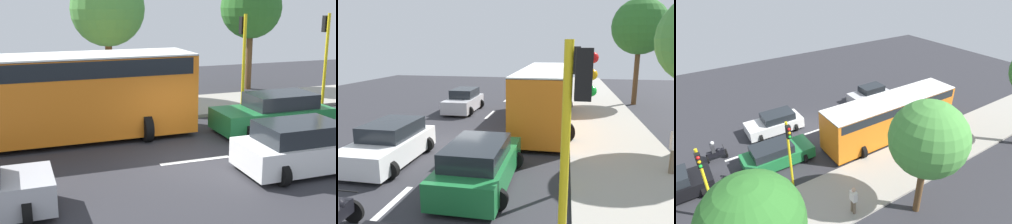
% 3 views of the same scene
% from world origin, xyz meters
% --- Properties ---
extents(ground_plane, '(40.00, 60.00, 0.10)m').
position_xyz_m(ground_plane, '(0.00, 0.00, -0.05)').
color(ground_plane, '#2D2D33').
extents(sidewalk, '(4.00, 60.00, 0.15)m').
position_xyz_m(sidewalk, '(7.00, 0.00, 0.07)').
color(sidewalk, '#9E998E').
rests_on(sidewalk, ground).
extents(lane_stripe_north, '(0.20, 2.40, 0.01)m').
position_xyz_m(lane_stripe_north, '(0.00, -6.00, 0.01)').
color(lane_stripe_north, white).
rests_on(lane_stripe_north, ground).
extents(lane_stripe_mid, '(0.20, 2.40, 0.01)m').
position_xyz_m(lane_stripe_mid, '(0.00, 0.00, 0.01)').
color(lane_stripe_mid, white).
rests_on(lane_stripe_mid, ground).
extents(lane_stripe_south, '(0.20, 2.40, 0.01)m').
position_xyz_m(lane_stripe_south, '(0.00, 6.00, 0.01)').
color(lane_stripe_south, white).
rests_on(lane_stripe_south, ground).
extents(lane_stripe_far_south, '(0.20, 2.40, 0.01)m').
position_xyz_m(lane_stripe_far_south, '(0.00, 12.00, 0.01)').
color(lane_stripe_far_south, white).
rests_on(lane_stripe_far_south, ground).
extents(car_white, '(2.36, 4.30, 1.52)m').
position_xyz_m(car_white, '(-1.82, -2.83, 0.71)').
color(car_white, white).
rests_on(car_white, ground).
extents(car_silver, '(2.14, 4.02, 1.52)m').
position_xyz_m(car_silver, '(-1.99, 6.72, 0.71)').
color(car_silver, '#B7B7BC').
rests_on(car_silver, ground).
extents(car_green, '(2.37, 4.60, 1.52)m').
position_xyz_m(car_green, '(2.14, -4.24, 0.71)').
color(car_green, '#1E7238').
rests_on(car_green, ground).
extents(city_bus, '(3.20, 11.00, 3.16)m').
position_xyz_m(city_bus, '(3.63, 4.39, 1.85)').
color(city_bus, orange).
rests_on(city_bus, ground).
extents(traffic_light_corner, '(0.49, 0.24, 4.50)m').
position_xyz_m(traffic_light_corner, '(4.85, -8.64, 2.93)').
color(traffic_light_corner, yellow).
rests_on(traffic_light_corner, ground).
extents(traffic_light_midblock, '(0.49, 0.24, 4.50)m').
position_xyz_m(traffic_light_midblock, '(4.85, -4.28, 2.93)').
color(traffic_light_midblock, yellow).
rests_on(traffic_light_midblock, ground).
extents(street_tree_south, '(4.01, 4.01, 7.72)m').
position_xyz_m(street_tree_south, '(9.83, 11.57, 5.69)').
color(street_tree_south, brown).
rests_on(street_tree_south, ground).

